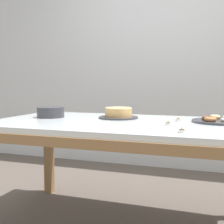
{
  "coord_description": "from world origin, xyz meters",
  "views": [
    {
      "loc": [
        0.65,
        -2.04,
        1.02
      ],
      "look_at": [
        -0.09,
        0.04,
        0.82
      ],
      "focal_mm": 50.0,
      "sensor_mm": 36.0,
      "label": 1
    }
  ],
  "objects_px": {
    "cake_chocolate_round": "(118,114)",
    "tealight_right_edge": "(168,124)",
    "tealight_near_front": "(178,120)",
    "tealight_left_edge": "(182,131)",
    "plate_stack": "(51,112)",
    "pastry_platter": "(220,120)"
  },
  "relations": [
    {
      "from": "tealight_left_edge",
      "to": "tealight_right_edge",
      "type": "distance_m",
      "value": 0.3
    },
    {
      "from": "plate_stack",
      "to": "tealight_left_edge",
      "type": "xyz_separation_m",
      "value": [
        1.05,
        -0.43,
        -0.03
      ]
    },
    {
      "from": "plate_stack",
      "to": "pastry_platter",
      "type": "bearing_deg",
      "value": 5.16
    },
    {
      "from": "cake_chocolate_round",
      "to": "tealight_left_edge",
      "type": "height_order",
      "value": "cake_chocolate_round"
    },
    {
      "from": "pastry_platter",
      "to": "tealight_near_front",
      "type": "bearing_deg",
      "value": -172.69
    },
    {
      "from": "tealight_left_edge",
      "to": "tealight_near_front",
      "type": "relative_size",
      "value": 1.0
    },
    {
      "from": "tealight_left_edge",
      "to": "tealight_near_front",
      "type": "distance_m",
      "value": 0.51
    },
    {
      "from": "cake_chocolate_round",
      "to": "tealight_right_edge",
      "type": "height_order",
      "value": "cake_chocolate_round"
    },
    {
      "from": "cake_chocolate_round",
      "to": "tealight_right_edge",
      "type": "xyz_separation_m",
      "value": [
        0.42,
        -0.27,
        -0.02
      ]
    },
    {
      "from": "cake_chocolate_round",
      "to": "tealight_left_edge",
      "type": "xyz_separation_m",
      "value": [
        0.54,
        -0.54,
        -0.02
      ]
    },
    {
      "from": "pastry_platter",
      "to": "tealight_left_edge",
      "type": "relative_size",
      "value": 9.35
    },
    {
      "from": "cake_chocolate_round",
      "to": "pastry_platter",
      "type": "relative_size",
      "value": 0.8
    },
    {
      "from": "cake_chocolate_round",
      "to": "tealight_near_front",
      "type": "height_order",
      "value": "cake_chocolate_round"
    },
    {
      "from": "cake_chocolate_round",
      "to": "tealight_left_edge",
      "type": "distance_m",
      "value": 0.76
    },
    {
      "from": "cake_chocolate_round",
      "to": "tealight_near_front",
      "type": "relative_size",
      "value": 7.46
    },
    {
      "from": "tealight_right_edge",
      "to": "tealight_near_front",
      "type": "xyz_separation_m",
      "value": [
        0.03,
        0.23,
        0.0
      ]
    },
    {
      "from": "tealight_right_edge",
      "to": "tealight_near_front",
      "type": "height_order",
      "value": "same"
    },
    {
      "from": "tealight_left_edge",
      "to": "pastry_platter",
      "type": "bearing_deg",
      "value": 70.67
    },
    {
      "from": "plate_stack",
      "to": "tealight_near_front",
      "type": "height_order",
      "value": "plate_stack"
    },
    {
      "from": "plate_stack",
      "to": "tealight_near_front",
      "type": "xyz_separation_m",
      "value": [
        0.96,
        0.08,
        -0.03
      ]
    },
    {
      "from": "tealight_left_edge",
      "to": "plate_stack",
      "type": "bearing_deg",
      "value": 157.88
    },
    {
      "from": "cake_chocolate_round",
      "to": "plate_stack",
      "type": "height_order",
      "value": "same"
    }
  ]
}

